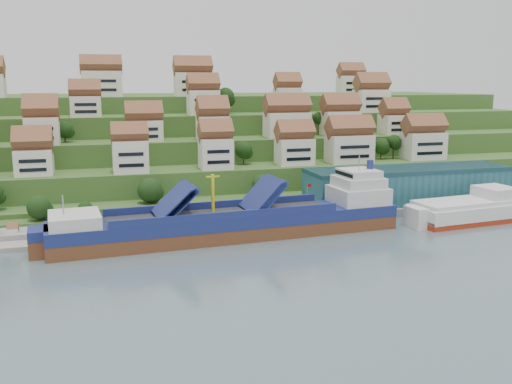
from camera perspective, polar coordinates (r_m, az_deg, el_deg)
name	(u,v)px	position (r m, az deg, el deg)	size (l,w,h in m)	color
ground	(251,237)	(136.53, -0.52, -4.49)	(300.00, 300.00, 0.00)	slate
quay	(307,213)	(156.15, 5.11, -2.14)	(180.00, 14.00, 2.20)	gray
hillside	(184,146)	(234.48, -7.26, 4.59)	(260.00, 128.00, 31.00)	#2D4C1E
hillside_village	(213,121)	(189.91, -4.31, 7.08)	(155.15, 61.58, 29.14)	silver
hillside_trees	(167,154)	(171.12, -8.91, 3.79)	(139.15, 62.58, 31.21)	#1A3A13
warehouse	(408,184)	(170.55, 15.00, 0.74)	(60.00, 15.00, 10.00)	#255C66
flagpole	(307,196)	(149.70, 5.16, -0.44)	(1.28, 0.16, 8.00)	gray
cargo_ship	(240,222)	(135.91, -1.60, -3.06)	(83.80, 18.70, 18.50)	brown
second_ship	(472,210)	(161.66, 20.83, -1.73)	(33.81, 15.45, 9.49)	maroon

